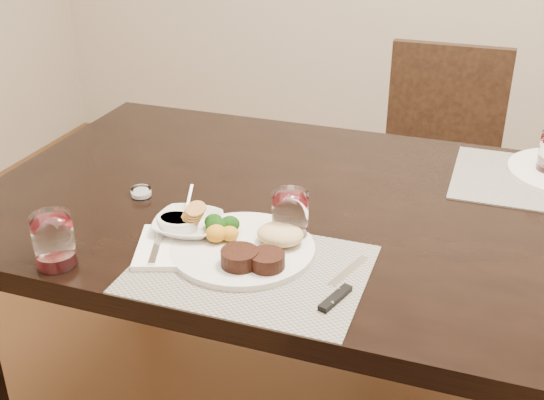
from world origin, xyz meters
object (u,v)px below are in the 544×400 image
(cracker_bowl, at_px, (188,225))
(dinner_plate, at_px, (248,246))
(steak_knife, at_px, (339,291))
(chair_far, at_px, (438,160))
(wine_glass_near, at_px, (290,218))

(cracker_bowl, bearing_deg, dinner_plate, -13.41)
(steak_knife, bearing_deg, chair_far, 105.51)
(chair_far, height_order, cracker_bowl, chair_far)
(dinner_plate, distance_m, wine_glass_near, 0.11)
(steak_knife, bearing_deg, cracker_bowl, -179.82)
(steak_knife, distance_m, cracker_bowl, 0.38)
(chair_far, relative_size, dinner_plate, 3.01)
(dinner_plate, xyz_separation_m, cracker_bowl, (-0.15, 0.04, 0.00))
(dinner_plate, distance_m, steak_knife, 0.23)
(steak_knife, bearing_deg, dinner_plate, 177.33)
(chair_far, relative_size, wine_glass_near, 8.37)
(chair_far, height_order, wine_glass_near, chair_far)
(wine_glass_near, bearing_deg, chair_far, 79.93)
(wine_glass_near, bearing_deg, dinner_plate, -124.77)
(steak_knife, height_order, wine_glass_near, wine_glass_near)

